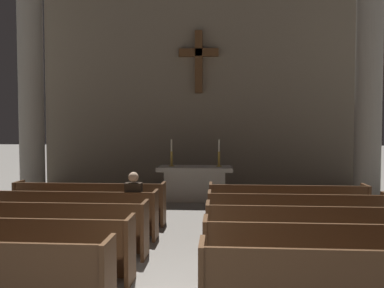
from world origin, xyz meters
name	(u,v)px	position (x,y,z in m)	size (l,w,h in m)	color
pew_left_row_2	(15,248)	(-2.19, 1.05, 0.48)	(3.38, 0.50, 0.95)	brown
pew_left_row_3	(48,228)	(-2.19, 2.14, 0.48)	(3.38, 0.50, 0.95)	brown
pew_left_row_4	(72,214)	(-2.19, 3.23, 0.48)	(3.38, 0.50, 0.95)	brown
pew_left_row_5	(90,203)	(-2.19, 4.32, 0.48)	(3.38, 0.50, 0.95)	brown
pew_right_row_1	(357,288)	(2.19, -0.04, 0.48)	(3.38, 0.50, 0.95)	brown
pew_right_row_2	(329,255)	(2.19, 1.05, 0.48)	(3.38, 0.50, 0.95)	brown
pew_right_row_3	(310,233)	(2.19, 2.14, 0.48)	(3.38, 0.50, 0.95)	brown
pew_right_row_4	(297,217)	(2.19, 3.23, 0.48)	(3.38, 0.50, 0.95)	brown
pew_right_row_5	(287,206)	(2.19, 4.32, 0.48)	(3.38, 0.50, 0.95)	brown
column_left_second	(31,77)	(-4.87, 7.14, 3.66)	(1.08, 1.08, 7.49)	#9E998E
column_right_second	(369,74)	(4.87, 7.14, 3.66)	(1.08, 1.08, 7.49)	#9E998E
altar	(195,182)	(0.00, 7.28, 0.53)	(2.20, 0.90, 1.01)	#A8A399
candlestick_left	(171,157)	(-0.70, 7.28, 1.27)	(0.16, 0.16, 0.80)	#B79338
candlestick_right	(219,158)	(0.70, 7.28, 1.27)	(0.16, 0.16, 0.80)	#B79338
apse_with_cross	(199,75)	(0.00, 9.52, 3.98)	(10.90, 0.50, 7.95)	gray
lone_worshipper	(135,203)	(-0.94, 3.27, 0.69)	(0.32, 0.43, 1.32)	#26262B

